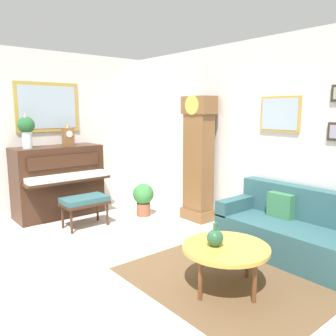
% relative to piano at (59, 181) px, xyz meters
% --- Properties ---
extents(ground_plane, '(6.40, 6.00, 0.10)m').
position_rel_piano_xyz_m(ground_plane, '(2.23, -0.41, -0.66)').
color(ground_plane, beige).
extents(wall_left, '(0.13, 4.90, 2.80)m').
position_rel_piano_xyz_m(wall_left, '(-0.37, -0.40, 0.80)').
color(wall_left, silver).
rests_on(wall_left, ground_plane).
extents(wall_back, '(5.30, 0.13, 2.80)m').
position_rel_piano_xyz_m(wall_back, '(2.25, 1.99, 0.80)').
color(wall_back, silver).
rests_on(wall_back, ground_plane).
extents(area_rug, '(2.10, 1.50, 0.01)m').
position_rel_piano_xyz_m(area_rug, '(3.39, 0.35, -0.60)').
color(area_rug, brown).
rests_on(area_rug, ground_plane).
extents(piano, '(0.87, 1.44, 1.20)m').
position_rel_piano_xyz_m(piano, '(0.00, 0.00, 0.00)').
color(piano, '#3D2316').
rests_on(piano, ground_plane).
extents(piano_bench, '(0.42, 0.70, 0.48)m').
position_rel_piano_xyz_m(piano_bench, '(0.84, 0.06, -0.20)').
color(piano_bench, '#3D2316').
rests_on(piano_bench, ground_plane).
extents(grandfather_clock, '(0.52, 0.34, 2.03)m').
position_rel_piano_xyz_m(grandfather_clock, '(1.68, 1.68, 0.36)').
color(grandfather_clock, brown).
rests_on(grandfather_clock, ground_plane).
extents(couch, '(1.90, 0.80, 0.84)m').
position_rel_piano_xyz_m(couch, '(3.53, 1.57, -0.30)').
color(couch, '#2D565B').
rests_on(couch, ground_plane).
extents(coffee_table, '(0.88, 0.88, 0.45)m').
position_rel_piano_xyz_m(coffee_table, '(3.49, 0.30, -0.19)').
color(coffee_table, gold).
rests_on(coffee_table, ground_plane).
extents(mantel_clock, '(0.13, 0.18, 0.38)m').
position_rel_piano_xyz_m(mantel_clock, '(0.00, 0.21, 0.76)').
color(mantel_clock, brown).
rests_on(mantel_clock, piano).
extents(flower_vase, '(0.26, 0.26, 0.58)m').
position_rel_piano_xyz_m(flower_vase, '(0.00, -0.48, 0.91)').
color(flower_vase, silver).
rests_on(flower_vase, piano).
extents(green_jug, '(0.17, 0.17, 0.24)m').
position_rel_piano_xyz_m(green_jug, '(3.41, 0.22, -0.07)').
color(green_jug, '#234C33').
rests_on(green_jug, coffee_table).
extents(potted_plant, '(0.36, 0.36, 0.56)m').
position_rel_piano_xyz_m(potted_plant, '(0.93, 1.11, -0.29)').
color(potted_plant, '#935138').
rests_on(potted_plant, ground_plane).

